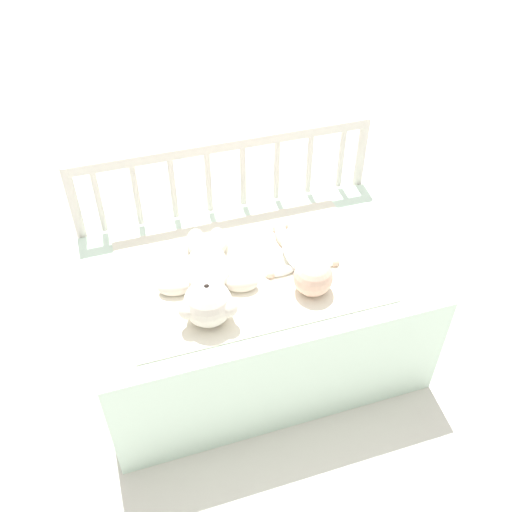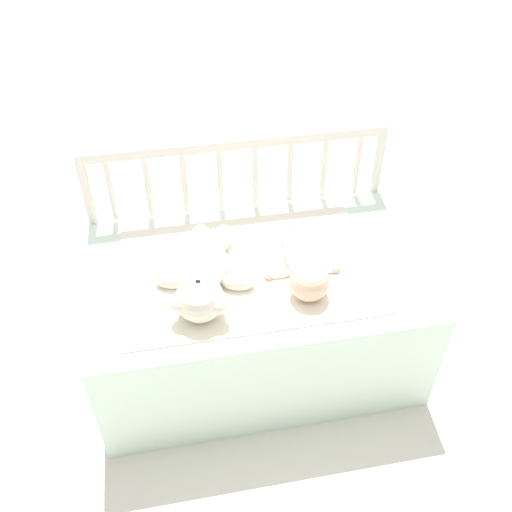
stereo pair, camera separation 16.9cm
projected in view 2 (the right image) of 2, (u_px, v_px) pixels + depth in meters
name	position (u px, v px, depth m)	size (l,w,h in m)	color
ground_plane	(256.00, 353.00, 2.22)	(12.00, 12.00, 0.00)	silver
crib_mattress	(256.00, 314.00, 2.07)	(1.13, 0.69, 0.45)	silver
crib_rail	(238.00, 189.00, 2.14)	(1.13, 0.04, 0.74)	beige
blanket	(248.00, 270.00, 1.91)	(0.84, 0.56, 0.01)	silver
teddy_bear	(204.00, 277.00, 1.81)	(0.33, 0.47, 0.15)	silver
baby	(303.00, 266.00, 1.86)	(0.27, 0.40, 0.13)	white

